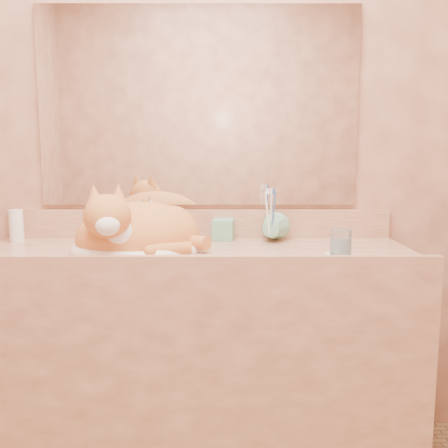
{
  "coord_description": "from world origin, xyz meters",
  "views": [
    {
      "loc": [
        0.1,
        -1.09,
        1.21
      ],
      "look_at": [
        0.1,
        0.7,
        0.95
      ],
      "focal_mm": 40.0,
      "sensor_mm": 36.0,
      "label": 1
    }
  ],
  "objects_px": {
    "cat": "(136,229)",
    "toothbrush_cup": "(270,230)",
    "sink_basin": "(135,231)",
    "vanity_counter": "(197,358)",
    "water_glass": "(341,242)",
    "soap_dispenser": "(222,218)"
  },
  "relations": [
    {
      "from": "cat",
      "to": "toothbrush_cup",
      "type": "xyz_separation_m",
      "value": [
        0.5,
        0.14,
        -0.03
      ]
    },
    {
      "from": "sink_basin",
      "to": "toothbrush_cup",
      "type": "bearing_deg",
      "value": 23.35
    },
    {
      "from": "sink_basin",
      "to": "vanity_counter",
      "type": "bearing_deg",
      "value": 13.57
    },
    {
      "from": "cat",
      "to": "water_glass",
      "type": "xyz_separation_m",
      "value": [
        0.72,
        -0.11,
        -0.03
      ]
    },
    {
      "from": "vanity_counter",
      "to": "soap_dispenser",
      "type": "relative_size",
      "value": 8.43
    },
    {
      "from": "sink_basin",
      "to": "toothbrush_cup",
      "type": "distance_m",
      "value": 0.52
    },
    {
      "from": "vanity_counter",
      "to": "sink_basin",
      "type": "xyz_separation_m",
      "value": [
        -0.22,
        -0.02,
        0.5
      ]
    },
    {
      "from": "cat",
      "to": "soap_dispenser",
      "type": "relative_size",
      "value": 2.44
    },
    {
      "from": "sink_basin",
      "to": "cat",
      "type": "height_order",
      "value": "cat"
    },
    {
      "from": "vanity_counter",
      "to": "soap_dispenser",
      "type": "height_order",
      "value": "soap_dispenser"
    },
    {
      "from": "soap_dispenser",
      "to": "toothbrush_cup",
      "type": "relative_size",
      "value": 1.66
    },
    {
      "from": "soap_dispenser",
      "to": "water_glass",
      "type": "distance_m",
      "value": 0.51
    },
    {
      "from": "soap_dispenser",
      "to": "toothbrush_cup",
      "type": "height_order",
      "value": "soap_dispenser"
    },
    {
      "from": "vanity_counter",
      "to": "cat",
      "type": "relative_size",
      "value": 3.46
    },
    {
      "from": "vanity_counter",
      "to": "toothbrush_cup",
      "type": "height_order",
      "value": "toothbrush_cup"
    },
    {
      "from": "cat",
      "to": "toothbrush_cup",
      "type": "bearing_deg",
      "value": -5.06
    },
    {
      "from": "sink_basin",
      "to": "soap_dispenser",
      "type": "height_order",
      "value": "soap_dispenser"
    },
    {
      "from": "cat",
      "to": "water_glass",
      "type": "distance_m",
      "value": 0.73
    },
    {
      "from": "sink_basin",
      "to": "soap_dispenser",
      "type": "xyz_separation_m",
      "value": [
        0.32,
        0.19,
        0.02
      ]
    },
    {
      "from": "cat",
      "to": "water_glass",
      "type": "relative_size",
      "value": 5.41
    },
    {
      "from": "toothbrush_cup",
      "to": "water_glass",
      "type": "xyz_separation_m",
      "value": [
        0.22,
        -0.25,
        -0.0
      ]
    },
    {
      "from": "toothbrush_cup",
      "to": "sink_basin",
      "type": "bearing_deg",
      "value": -165.02
    }
  ]
}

